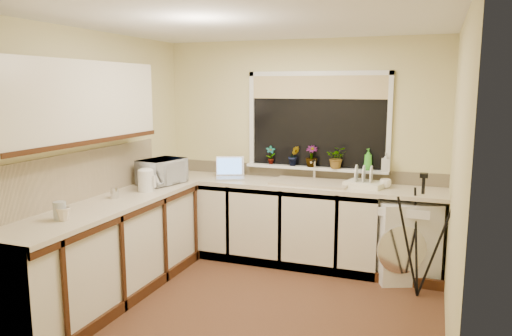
{
  "coord_description": "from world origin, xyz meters",
  "views": [
    {
      "loc": [
        1.44,
        -3.85,
        1.93
      ],
      "look_at": [
        -0.19,
        0.55,
        1.15
      ],
      "focal_mm": 34.29,
      "sensor_mm": 36.0,
      "label": 1
    }
  ],
  "objects_px": {
    "cup_back": "(385,184)",
    "kettle": "(146,181)",
    "plant_a": "(271,155)",
    "plant_d": "(337,158)",
    "dish_rack": "(365,184)",
    "laptop": "(230,172)",
    "glass_jug": "(60,211)",
    "microwave": "(162,172)",
    "plant_b": "(294,156)",
    "steel_jar": "(115,193)",
    "cup_left": "(63,214)",
    "plant_c": "(312,156)",
    "washing_machine": "(404,239)",
    "soap_bottle_clear": "(386,162)",
    "tripod": "(420,236)",
    "soap_bottle_green": "(368,159)"
  },
  "relations": [
    {
      "from": "cup_back",
      "to": "kettle",
      "type": "bearing_deg",
      "value": -155.97
    },
    {
      "from": "plant_a",
      "to": "plant_d",
      "type": "relative_size",
      "value": 0.88
    },
    {
      "from": "dish_rack",
      "to": "kettle",
      "type": "bearing_deg",
      "value": -139.01
    },
    {
      "from": "dish_rack",
      "to": "plant_a",
      "type": "xyz_separation_m",
      "value": [
        -1.11,
        0.2,
        0.23
      ]
    },
    {
      "from": "laptop",
      "to": "glass_jug",
      "type": "height_order",
      "value": "laptop"
    },
    {
      "from": "microwave",
      "to": "plant_b",
      "type": "distance_m",
      "value": 1.47
    },
    {
      "from": "glass_jug",
      "to": "cup_back",
      "type": "bearing_deg",
      "value": 43.16
    },
    {
      "from": "glass_jug",
      "to": "steel_jar",
      "type": "relative_size",
      "value": 1.41
    },
    {
      "from": "laptop",
      "to": "steel_jar",
      "type": "height_order",
      "value": "laptop"
    },
    {
      "from": "plant_d",
      "to": "cup_left",
      "type": "height_order",
      "value": "plant_d"
    },
    {
      "from": "glass_jug",
      "to": "cup_left",
      "type": "relative_size",
      "value": 1.29
    },
    {
      "from": "plant_c",
      "to": "plant_d",
      "type": "distance_m",
      "value": 0.29
    },
    {
      "from": "steel_jar",
      "to": "plant_a",
      "type": "bearing_deg",
      "value": 56.59
    },
    {
      "from": "kettle",
      "to": "plant_a",
      "type": "relative_size",
      "value": 0.98
    },
    {
      "from": "washing_machine",
      "to": "kettle",
      "type": "bearing_deg",
      "value": 177.47
    },
    {
      "from": "plant_c",
      "to": "cup_back",
      "type": "bearing_deg",
      "value": -11.26
    },
    {
      "from": "soap_bottle_clear",
      "to": "cup_back",
      "type": "xyz_separation_m",
      "value": [
        0.02,
        -0.16,
        -0.2
      ]
    },
    {
      "from": "tripod",
      "to": "soap_bottle_green",
      "type": "xyz_separation_m",
      "value": [
        -0.58,
        0.68,
        0.58
      ]
    },
    {
      "from": "kettle",
      "to": "glass_jug",
      "type": "relative_size",
      "value": 1.44
    },
    {
      "from": "washing_machine",
      "to": "microwave",
      "type": "relative_size",
      "value": 1.68
    },
    {
      "from": "plant_d",
      "to": "microwave",
      "type": "bearing_deg",
      "value": -156.6
    },
    {
      "from": "cup_back",
      "to": "dish_rack",
      "type": "bearing_deg",
      "value": -175.61
    },
    {
      "from": "kettle",
      "to": "cup_left",
      "type": "xyz_separation_m",
      "value": [
        -0.01,
        -1.15,
        -0.05
      ]
    },
    {
      "from": "kettle",
      "to": "glass_jug",
      "type": "height_order",
      "value": "kettle"
    },
    {
      "from": "microwave",
      "to": "soap_bottle_green",
      "type": "xyz_separation_m",
      "value": [
        2.07,
        0.76,
        0.13
      ]
    },
    {
      "from": "laptop",
      "to": "plant_d",
      "type": "xyz_separation_m",
      "value": [
        1.19,
        0.18,
        0.21
      ]
    },
    {
      "from": "plant_a",
      "to": "soap_bottle_clear",
      "type": "distance_m",
      "value": 1.29
    },
    {
      "from": "washing_machine",
      "to": "glass_jug",
      "type": "bearing_deg",
      "value": -163.43
    },
    {
      "from": "laptop",
      "to": "plant_c",
      "type": "height_order",
      "value": "plant_c"
    },
    {
      "from": "steel_jar",
      "to": "cup_left",
      "type": "xyz_separation_m",
      "value": [
        0.1,
        -0.79,
        0.0
      ]
    },
    {
      "from": "soap_bottle_clear",
      "to": "cup_back",
      "type": "bearing_deg",
      "value": -82.84
    },
    {
      "from": "microwave",
      "to": "plant_a",
      "type": "relative_size",
      "value": 2.29
    },
    {
      "from": "plant_b",
      "to": "glass_jug",
      "type": "bearing_deg",
      "value": -118.51
    },
    {
      "from": "dish_rack",
      "to": "plant_c",
      "type": "height_order",
      "value": "plant_c"
    },
    {
      "from": "plant_b",
      "to": "kettle",
      "type": "bearing_deg",
      "value": -136.04
    },
    {
      "from": "laptop",
      "to": "plant_a",
      "type": "relative_size",
      "value": 2.0
    },
    {
      "from": "microwave",
      "to": "cup_left",
      "type": "relative_size",
      "value": 4.34
    },
    {
      "from": "dish_rack",
      "to": "cup_back",
      "type": "height_order",
      "value": "cup_back"
    },
    {
      "from": "steel_jar",
      "to": "soap_bottle_green",
      "type": "height_order",
      "value": "soap_bottle_green"
    },
    {
      "from": "dish_rack",
      "to": "glass_jug",
      "type": "bearing_deg",
      "value": -119.16
    },
    {
      "from": "plant_a",
      "to": "plant_b",
      "type": "distance_m",
      "value": 0.28
    },
    {
      "from": "microwave",
      "to": "soap_bottle_clear",
      "type": "distance_m",
      "value": 2.38
    },
    {
      "from": "kettle",
      "to": "plant_c",
      "type": "relative_size",
      "value": 0.88
    },
    {
      "from": "dish_rack",
      "to": "soap_bottle_green",
      "type": "xyz_separation_m",
      "value": [
        -0.0,
        0.17,
        0.24
      ]
    },
    {
      "from": "laptop",
      "to": "microwave",
      "type": "relative_size",
      "value": 0.87
    },
    {
      "from": "plant_d",
      "to": "soap_bottle_green",
      "type": "height_order",
      "value": "plant_d"
    },
    {
      "from": "plant_b",
      "to": "steel_jar",
      "type": "bearing_deg",
      "value": -130.52
    },
    {
      "from": "steel_jar",
      "to": "kettle",
      "type": "bearing_deg",
      "value": 74.09
    },
    {
      "from": "plant_c",
      "to": "cup_left",
      "type": "bearing_deg",
      "value": -121.33
    },
    {
      "from": "plant_a",
      "to": "cup_back",
      "type": "bearing_deg",
      "value": -8.01
    }
  ]
}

